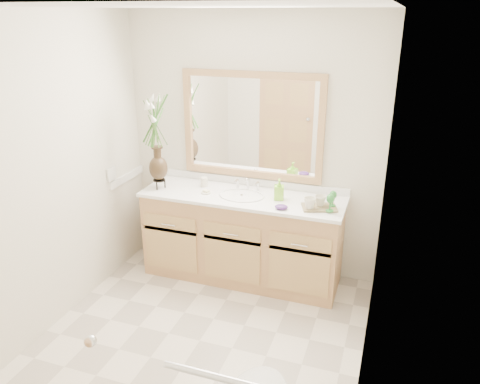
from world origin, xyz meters
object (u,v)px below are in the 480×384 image
at_px(tumbler, 204,182).
at_px(soap_bottle, 279,190).
at_px(flower_vase, 156,129).
at_px(tray, 319,207).

xyz_separation_m(tumbler, soap_bottle, (0.75, -0.09, 0.04)).
distance_m(flower_vase, tray, 1.59).
bearing_deg(tumbler, flower_vase, -153.86).
distance_m(soap_bottle, tray, 0.39).
xyz_separation_m(flower_vase, tray, (1.49, 0.01, -0.55)).
height_order(soap_bottle, tray, soap_bottle).
bearing_deg(soap_bottle, tumbler, 160.11).
bearing_deg(tray, tumbler, 151.87).
distance_m(tumbler, soap_bottle, 0.76).
distance_m(flower_vase, soap_bottle, 1.22).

